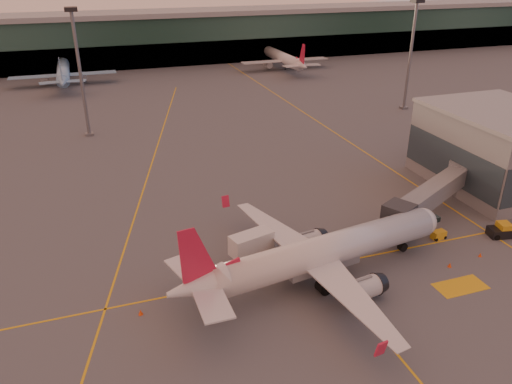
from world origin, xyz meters
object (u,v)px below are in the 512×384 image
object	(u,v)px
main_airplane	(320,254)
catering_truck	(252,246)
gpu_cart	(439,235)
pushback_tug	(503,231)

from	to	relation	value
main_airplane	catering_truck	distance (m)	8.57
catering_truck	gpu_cart	size ratio (longest dim) A/B	2.85
pushback_tug	main_airplane	bearing A→B (deg)	-166.18
main_airplane	catering_truck	xyz separation A→B (m)	(-6.17, 5.84, -1.16)
gpu_cart	catering_truck	bearing A→B (deg)	169.18
gpu_cart	pushback_tug	world-z (taller)	pushback_tug
catering_truck	gpu_cart	distance (m)	25.63
main_airplane	pushback_tug	size ratio (longest dim) A/B	8.59
catering_truck	pushback_tug	distance (m)	34.42
pushback_tug	gpu_cart	bearing A→B (deg)	176.95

